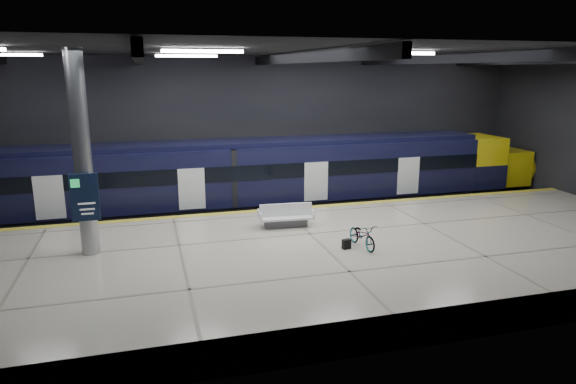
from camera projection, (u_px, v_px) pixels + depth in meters
name	position (u px, v px, depth m)	size (l,w,h in m)	color
ground	(302.00, 252.00, 21.13)	(30.00, 30.00, 0.00)	black
room_shell	(303.00, 112.00, 19.80)	(30.10, 16.10, 8.05)	black
platform	(323.00, 260.00, 18.66)	(30.00, 11.00, 1.10)	beige
safety_strip	(285.00, 209.00, 23.45)	(30.00, 0.40, 0.01)	yellow
rails	(270.00, 214.00, 26.26)	(30.00, 1.52, 0.16)	gray
train	(285.00, 176.00, 25.99)	(29.40, 2.84, 3.79)	black
bench	(286.00, 218.00, 20.76)	(2.25, 1.05, 0.97)	#595B60
bicycle	(362.00, 235.00, 18.31)	(0.59, 1.70, 0.89)	#99999E
pannier_bag	(346.00, 244.00, 18.21)	(0.30, 0.18, 0.35)	black
info_column	(82.00, 158.00, 17.02)	(0.90, 0.78, 6.90)	#9EA0A5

